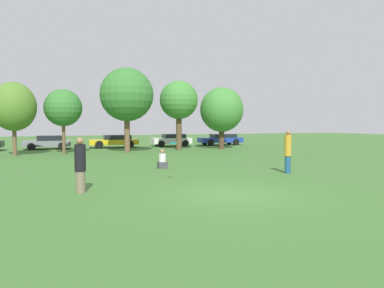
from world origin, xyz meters
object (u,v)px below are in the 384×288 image
at_px(person_thrower, 80,165).
at_px(tree_0, 14,107).
at_px(parked_car_yellow, 115,141).
at_px(tree_3, 179,101).
at_px(person_catcher, 288,151).
at_px(bystander_sitting, 162,160).
at_px(tree_2, 127,95).
at_px(tree_4, 222,110).
at_px(parked_car_white, 172,140).
at_px(frisbee, 173,143).
at_px(parked_car_blue, 221,139).
at_px(tree_1, 63,108).
at_px(parked_car_grey, 48,142).

relative_size(person_thrower, tree_0, 0.35).
bearing_deg(parked_car_yellow, tree_3, 134.18).
relative_size(person_thrower, tree_3, 0.31).
bearing_deg(person_catcher, bystander_sitting, -47.03).
distance_m(tree_2, tree_4, 8.69).
relative_size(person_thrower, parked_car_white, 0.45).
xyz_separation_m(frisbee, tree_3, (5.91, 15.76, 2.66)).
distance_m(tree_3, parked_car_white, 6.49).
bearing_deg(tree_0, bystander_sitting, -55.11).
bearing_deg(parked_car_yellow, tree_0, 39.77).
bearing_deg(tree_0, parked_car_white, 24.05).
height_order(person_thrower, tree_4, tree_4).
height_order(parked_car_white, parked_car_blue, parked_car_white).
bearing_deg(person_thrower, parked_car_white, 56.42).
distance_m(person_catcher, tree_2, 15.22).
distance_m(person_catcher, parked_car_blue, 21.47).
distance_m(person_thrower, tree_4, 21.28).
distance_m(person_catcher, bystander_sitting, 6.06).
bearing_deg(parked_car_white, tree_3, 80.85).
bearing_deg(parked_car_white, tree_0, 27.23).
distance_m(tree_1, parked_car_white, 12.06).
bearing_deg(parked_car_blue, frisbee, 62.46).
bearing_deg(parked_car_grey, frisbee, 104.65).
xyz_separation_m(parked_car_yellow, parked_car_blue, (11.02, 0.05, -0.02)).
distance_m(tree_2, parked_car_grey, 9.30).
bearing_deg(parked_car_blue, tree_0, 20.53).
bearing_deg(bystander_sitting, parked_car_white, 69.80).
xyz_separation_m(frisbee, tree_4, (9.93, 15.78, 1.95)).
xyz_separation_m(tree_1, parked_car_yellow, (4.66, 5.44, -2.73)).
bearing_deg(parked_car_blue, parked_car_grey, 2.49).
relative_size(frisbee, tree_4, 0.05).
distance_m(bystander_sitting, tree_2, 11.15).
xyz_separation_m(person_catcher, bystander_sitting, (-4.67, 3.81, -0.59)).
relative_size(parked_car_grey, parked_car_blue, 0.87).
distance_m(tree_1, tree_3, 9.18).
height_order(person_thrower, parked_car_blue, person_thrower).
distance_m(parked_car_white, parked_car_blue, 5.38).
distance_m(person_thrower, person_catcher, 9.09).
height_order(person_catcher, bystander_sitting, person_catcher).
bearing_deg(tree_4, tree_1, -178.65).
relative_size(tree_3, parked_car_grey, 1.45).
distance_m(tree_0, parked_car_grey, 7.05).
distance_m(tree_4, parked_car_yellow, 10.31).
xyz_separation_m(person_catcher, parked_car_blue, (6.83, 20.35, -0.36)).
bearing_deg(parked_car_blue, parked_car_yellow, 3.42).
bearing_deg(parked_car_blue, parked_car_white, 1.76).
height_order(tree_1, tree_3, tree_3).
bearing_deg(tree_0, frisbee, -66.74).
bearing_deg(frisbee, tree_2, 84.82).
bearing_deg(tree_4, person_catcher, -105.85).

